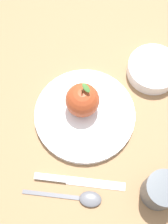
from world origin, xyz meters
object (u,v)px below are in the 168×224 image
(spoon, at_px, (81,198))
(apple, at_px, (82,100))
(cup, at_px, (161,190))
(side_bowl, at_px, (153,68))
(dinner_plate, at_px, (84,114))
(knife, at_px, (71,180))

(spoon, bearing_deg, apple, 52.86)
(cup, bearing_deg, apple, 92.76)
(apple, bearing_deg, side_bowl, -6.25)
(apple, xyz_separation_m, spoon, (-0.13, -0.17, -0.05))
(dinner_plate, height_order, cup, cup)
(side_bowl, height_order, knife, side_bowl)
(knife, xyz_separation_m, spoon, (-0.00, -0.04, 0.00))
(side_bowl, xyz_separation_m, cup, (-0.19, -0.23, 0.02))
(knife, bearing_deg, apple, 45.19)
(cup, xyz_separation_m, knife, (-0.13, 0.13, -0.04))
(dinner_plate, height_order, side_bowl, side_bowl)
(cup, bearing_deg, spoon, 147.26)
(side_bowl, height_order, spoon, side_bowl)
(dinner_plate, relative_size, apple, 2.56)
(side_bowl, bearing_deg, apple, 173.75)
(apple, bearing_deg, spoon, -127.14)
(cup, bearing_deg, side_bowl, 50.58)
(side_bowl, xyz_separation_m, knife, (-0.33, -0.10, -0.02))
(cup, relative_size, knife, 0.50)
(apple, xyz_separation_m, cup, (0.01, -0.26, -0.01))
(apple, bearing_deg, knife, -134.81)
(dinner_plate, xyz_separation_m, knife, (-0.12, -0.11, -0.01))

